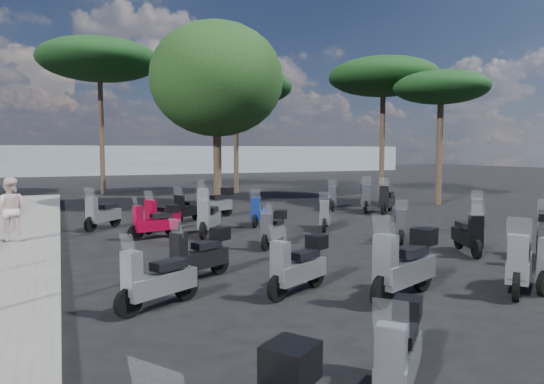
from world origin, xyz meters
name	(u,v)px	position (x,y,z in m)	size (l,w,h in m)	color
ground	(290,256)	(0.00, 0.00, 0.00)	(120.00, 120.00, 0.00)	black
pedestrian_far	(10,209)	(-6.17, 3.98, 0.98)	(0.81, 0.63, 1.66)	beige
scooter_2	(157,282)	(-3.61, -2.62, 0.44)	(1.46, 0.89, 1.28)	black
scooter_3	(155,222)	(-2.52, 3.64, 0.47)	(1.54, 0.61, 1.24)	black
scooter_4	(162,217)	(-2.12, 4.74, 0.45)	(1.37, 1.08, 1.31)	black
scooter_5	(102,215)	(-3.76, 5.97, 0.47)	(1.23, 1.32, 1.35)	black
scooter_6	(399,357)	(-1.91, -6.42, 0.45)	(1.20, 1.12, 1.19)	black
scooter_7	(404,266)	(0.31, -3.74, 0.56)	(1.78, 0.95, 1.49)	black
scooter_8	(298,267)	(-1.19, -2.77, 0.48)	(1.47, 0.91, 1.27)	black
scooter_9	(199,256)	(-2.53, -1.17, 0.47)	(1.46, 0.90, 1.26)	black
scooter_10	(209,219)	(-1.00, 3.47, 0.49)	(1.05, 1.58, 1.41)	black
scooter_11	(187,210)	(-0.93, 6.36, 0.44)	(1.22, 1.16, 1.27)	black
scooter_14	(398,227)	(3.50, 0.47, 0.42)	(0.87, 1.36, 1.20)	black
scooter_15	(273,230)	(0.09, 1.20, 0.45)	(1.15, 1.16, 1.18)	black
scooter_16	(259,213)	(1.08, 4.67, 0.44)	(1.00, 1.36, 1.26)	black
scooter_17	(215,203)	(0.28, 7.04, 0.55)	(1.69, 1.03, 1.45)	black
scooter_20	(519,265)	(2.40, -4.26, 0.49)	(1.48, 1.15, 1.40)	black
scooter_21	(468,236)	(4.06, -1.48, 0.44)	(0.84, 1.49, 1.27)	black
scooter_22	(325,215)	(2.72, 3.08, 0.47)	(1.00, 1.37, 1.24)	black
scooter_23	(332,198)	(5.56, 7.42, 0.49)	(1.02, 1.47, 1.31)	black
scooter_27	(477,216)	(7.14, 1.17, 0.44)	(1.26, 1.14, 1.28)	black
scooter_28	(387,201)	(6.92, 5.52, 0.51)	(1.44, 1.31, 1.46)	black
scooter_29	(365,198)	(6.51, 6.39, 0.55)	(1.16, 1.63, 1.47)	black
broadleaf_tree	(217,80)	(1.54, 10.72, 5.62)	(5.92, 5.92, 8.15)	#38281E
pine_0	(236,87)	(4.69, 17.11, 6.21)	(6.67, 6.67, 7.39)	#38281E
pine_1	(383,77)	(10.60, 10.87, 6.29)	(5.71, 5.71, 7.31)	#38281E
pine_2	(99,60)	(-2.69, 19.20, 7.57)	(6.74, 6.74, 8.77)	#38281E
pine_3	(441,88)	(11.12, 7.23, 5.33)	(4.30, 4.30, 6.13)	#38281E
distant_hills	(109,160)	(0.00, 45.00, 1.50)	(70.00, 8.00, 3.00)	gray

